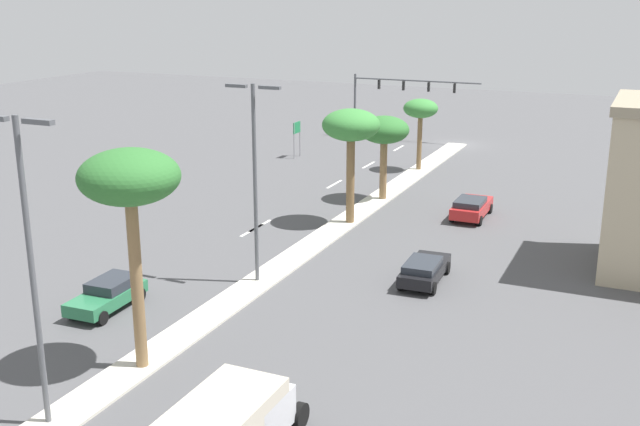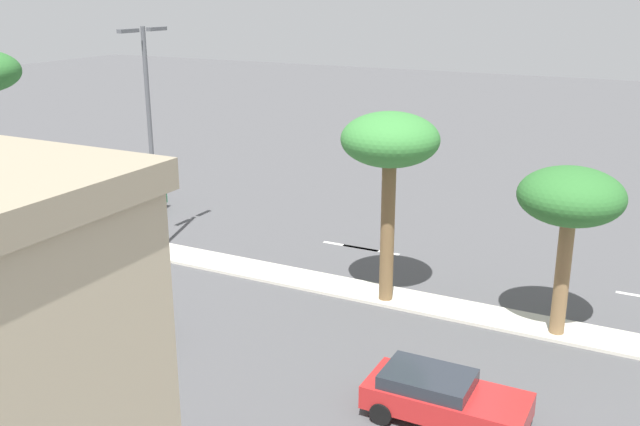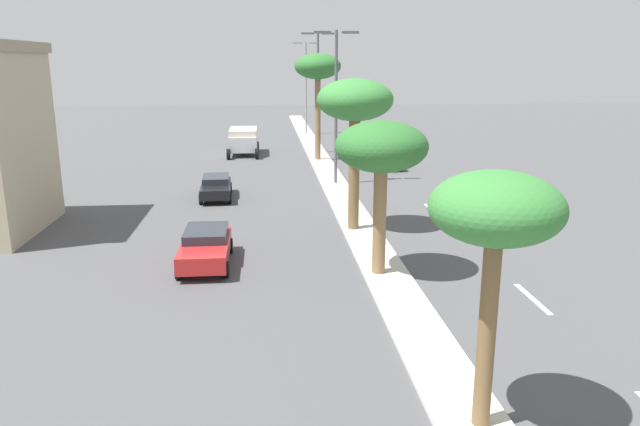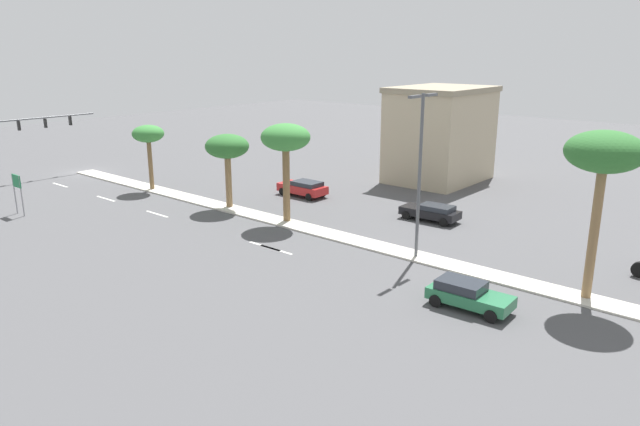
# 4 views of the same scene
# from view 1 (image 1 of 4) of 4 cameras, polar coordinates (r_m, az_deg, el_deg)

# --- Properties ---
(ground_plane) EXTENTS (160.00, 160.00, 0.00)m
(ground_plane) POSITION_cam_1_polar(r_m,az_deg,el_deg) (42.81, -1.69, -3.21)
(ground_plane) COLOR #4C4C4F
(median_curb) EXTENTS (1.80, 91.88, 0.12)m
(median_curb) POSITION_cam_1_polar(r_m,az_deg,el_deg) (34.53, -9.13, -8.18)
(median_curb) COLOR beige
(median_curb) RESTS_ON ground
(lane_stripe_outboard) EXTENTS (0.20, 2.80, 0.01)m
(lane_stripe_outboard) POSITION_cam_1_polar(r_m,az_deg,el_deg) (73.02, 5.87, 4.83)
(lane_stripe_outboard) COLOR silver
(lane_stripe_outboard) RESTS_ON ground
(lane_stripe_inboard) EXTENTS (0.20, 2.80, 0.01)m
(lane_stripe_inboard) POSITION_cam_1_polar(r_m,az_deg,el_deg) (65.57, 3.64, 3.59)
(lane_stripe_inboard) COLOR silver
(lane_stripe_inboard) RESTS_ON ground
(lane_stripe_right) EXTENTS (0.20, 2.80, 0.01)m
(lane_stripe_right) POSITION_cam_1_polar(r_m,az_deg,el_deg) (58.78, 1.07, 2.16)
(lane_stripe_right) COLOR silver
(lane_stripe_right) RESTS_ON ground
(lane_stripe_leading) EXTENTS (0.20, 2.80, 0.01)m
(lane_stripe_leading) POSITION_cam_1_polar(r_m,az_deg,el_deg) (48.38, -4.50, -0.96)
(lane_stripe_leading) COLOR silver
(lane_stripe_leading) RESTS_ON ground
(lane_stripe_front) EXTENTS (0.20, 2.80, 0.01)m
(lane_stripe_front) POSITION_cam_1_polar(r_m,az_deg,el_deg) (47.52, -5.08, -1.29)
(lane_stripe_front) COLOR silver
(lane_stripe_front) RESTS_ON ground
(traffic_signal_gantry) EXTENTS (13.06, 0.53, 6.31)m
(traffic_signal_gantry) POSITION_cam_1_polar(r_m,az_deg,el_deg) (77.48, 5.01, 8.59)
(traffic_signal_gantry) COLOR #515459
(traffic_signal_gantry) RESTS_ON ground
(directional_road_sign) EXTENTS (0.10, 1.34, 3.17)m
(directional_road_sign) POSITION_cam_1_polar(r_m,az_deg,el_deg) (68.18, -1.73, 6.04)
(directional_road_sign) COLOR gray
(directional_road_sign) RESTS_ON ground
(palm_tree_front) EXTENTS (2.80, 2.80, 5.80)m
(palm_tree_front) POSITION_cam_1_polar(r_m,az_deg,el_deg) (63.00, 7.50, 7.60)
(palm_tree_front) COLOR brown
(palm_tree_front) RESTS_ON median_curb
(palm_tree_center) EXTENTS (3.47, 3.47, 5.86)m
(palm_tree_center) POSITION_cam_1_polar(r_m,az_deg,el_deg) (53.40, 4.80, 6.06)
(palm_tree_center) COLOR olive
(palm_tree_center) RESTS_ON median_curb
(palm_tree_rear) EXTENTS (3.58, 3.58, 7.20)m
(palm_tree_rear) POSITION_cam_1_polar(r_m,az_deg,el_deg) (47.31, 2.32, 6.34)
(palm_tree_rear) COLOR brown
(palm_tree_rear) RESTS_ON median_curb
(palm_tree_left) EXTENTS (3.76, 3.76, 8.61)m
(palm_tree_left) POSITION_cam_1_polar(r_m,az_deg,el_deg) (28.76, -13.99, 2.25)
(palm_tree_left) COLOR olive
(palm_tree_left) RESTS_ON median_curb
(street_lamp_outboard) EXTENTS (2.90, 0.24, 9.90)m
(street_lamp_outboard) POSITION_cam_1_polar(r_m,az_deg,el_deg) (37.41, -4.88, 3.33)
(street_lamp_outboard) COLOR #515459
(street_lamp_outboard) RESTS_ON median_curb
(street_lamp_trailing) EXTENTS (2.90, 0.24, 10.46)m
(street_lamp_trailing) POSITION_cam_1_polar(r_m,az_deg,el_deg) (26.06, -20.79, -2.71)
(street_lamp_trailing) COLOR #515459
(street_lamp_trailing) RESTS_ON median_curb
(sedan_black_far) EXTENTS (2.02, 4.49, 1.27)m
(sedan_black_far) POSITION_cam_1_polar(r_m,az_deg,el_deg) (39.08, 7.77, -4.18)
(sedan_black_far) COLOR black
(sedan_black_far) RESTS_ON ground
(sedan_red_trailing) EXTENTS (2.03, 4.46, 1.38)m
(sedan_red_trailing) POSITION_cam_1_polar(r_m,az_deg,el_deg) (50.67, 11.20, 0.45)
(sedan_red_trailing) COLOR red
(sedan_red_trailing) RESTS_ON ground
(sedan_green_outboard) EXTENTS (2.02, 4.18, 1.37)m
(sedan_green_outboard) POSITION_cam_1_polar(r_m,az_deg,el_deg) (36.89, -15.50, -5.83)
(sedan_green_outboard) COLOR #287047
(sedan_green_outboard) RESTS_ON ground
(box_truck) EXTENTS (2.67, 5.90, 2.26)m
(box_truck) POSITION_cam_1_polar(r_m,az_deg,el_deg) (24.69, -6.87, -15.45)
(box_truck) COLOR silver
(box_truck) RESTS_ON ground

